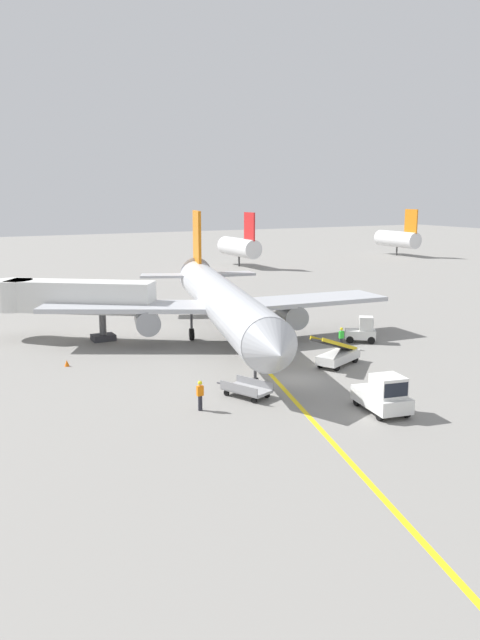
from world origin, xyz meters
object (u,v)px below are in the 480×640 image
at_px(airliner, 221,301).
at_px(ground_crew_wing_walker, 200,395).
at_px(belt_loader_forward_hold, 337,355).
at_px(ground_crew_marshaller, 341,337).
at_px(baggage_tug_near_wing, 362,331).
at_px(safety_cone_nose_right, 67,363).
at_px(safety_cone_nose_left, 286,360).
at_px(baggage_cart_loaded, 246,389).
at_px(pushback_tug, 384,395).
at_px(jet_bridge, 64,297).

height_order(airliner, ground_crew_wing_walker, airliner).
relative_size(belt_loader_forward_hold, ground_crew_marshaller, 2.98).
distance_m(baggage_tug_near_wing, safety_cone_nose_right, 23.04).
bearing_deg(safety_cone_nose_right, airliner, 6.21).
distance_m(ground_crew_wing_walker, safety_cone_nose_left, 11.31).
distance_m(belt_loader_forward_hold, baggage_cart_loaded, 9.45).
distance_m(airliner, baggage_cart_loaded, 14.27).
bearing_deg(safety_cone_nose_left, ground_crew_marshaller, 15.36).
relative_size(airliner, ground_crew_wing_walker, 20.42).
bearing_deg(ground_crew_marshaller, safety_cone_nose_right, 166.43).
distance_m(airliner, ground_crew_wing_walker, 16.42).
distance_m(airliner, belt_loader_forward_hold, 11.09).
bearing_deg(baggage_cart_loaded, airliner, 70.09).
distance_m(belt_loader_forward_hold, ground_crew_marshaller, 4.90).
relative_size(baggage_tug_near_wing, baggage_cart_loaded, 0.72).
bearing_deg(ground_crew_marshaller, baggage_cart_loaded, -149.92).
xyz_separation_m(pushback_tug, safety_cone_nose_left, (0.69, 11.20, -0.77)).
height_order(baggage_tug_near_wing, baggage_cart_loaded, baggage_tug_near_wing).
height_order(jet_bridge, ground_crew_marshaller, jet_bridge).
bearing_deg(ground_crew_wing_walker, airliner, 59.87).
relative_size(baggage_cart_loaded, safety_cone_nose_left, 8.59).
relative_size(baggage_cart_loaded, ground_crew_wing_walker, 2.22).
height_order(pushback_tug, safety_cone_nose_right, pushback_tug).
bearing_deg(pushback_tug, airliner, 91.77).
relative_size(baggage_tug_near_wing, belt_loader_forward_hold, 0.54).
bearing_deg(airliner, safety_cone_nose_right, -173.79).
height_order(pushback_tug, safety_cone_nose_left, pushback_tug).
relative_size(jet_bridge, safety_cone_nose_left, 27.03).
xyz_separation_m(baggage_cart_loaded, safety_cone_nose_left, (6.03, 5.32, -0.25)).
xyz_separation_m(baggage_tug_near_wing, baggage_cart_loaded, (-14.88, -8.03, -0.46)).
bearing_deg(belt_loader_forward_hold, baggage_cart_loaded, -160.29).
height_order(belt_loader_forward_hold, ground_crew_wing_walker, belt_loader_forward_hold).
height_order(airliner, baggage_cart_loaded, airliner).
xyz_separation_m(jet_bridge, belt_loader_forward_hold, (14.88, -16.94, -2.77)).
height_order(jet_bridge, ground_crew_wing_walker, jet_bridge).
xyz_separation_m(airliner, ground_crew_marshaller, (7.26, -6.17, -2.51)).
height_order(safety_cone_nose_left, safety_cone_nose_right, same).
bearing_deg(baggage_tug_near_wing, ground_crew_wing_walker, -153.95).
height_order(airliner, pushback_tug, airliner).
distance_m(pushback_tug, baggage_tug_near_wing, 16.86).
distance_m(safety_cone_nose_left, safety_cone_nose_right, 15.30).
bearing_deg(baggage_tug_near_wing, safety_cone_nose_left, -162.98).
xyz_separation_m(airliner, baggage_tug_near_wing, (10.12, -5.10, -2.49)).
bearing_deg(safety_cone_nose_right, baggage_cart_loaded, -56.28).
bearing_deg(baggage_cart_loaded, belt_loader_forward_hold, 19.71).
relative_size(airliner, ground_crew_marshaller, 20.42).
height_order(airliner, baggage_tug_near_wing, airliner).
relative_size(pushback_tug, belt_loader_forward_hold, 0.76).
bearing_deg(safety_cone_nose_left, baggage_tug_near_wing, 17.02).
xyz_separation_m(pushback_tug, belt_loader_forward_hold, (3.55, 9.07, -0.22)).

